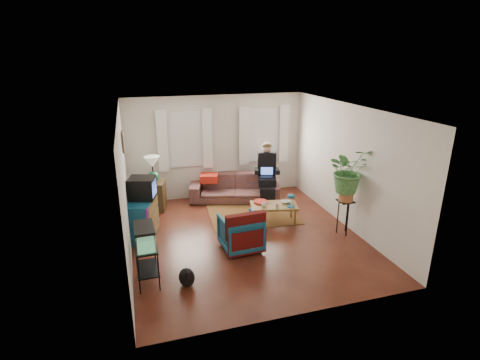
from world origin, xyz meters
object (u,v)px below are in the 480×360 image
object	(u,v)px
sofa	(235,183)
armchair	(241,231)
plant_stand	(344,217)
coffee_table	(274,213)
aquarium_stand	(147,265)
side_table	(155,196)
dresser	(143,218)

from	to	relation	value
sofa	armchair	xyz separation A→B (m)	(-0.58, -2.47, -0.06)
sofa	plant_stand	distance (m)	2.96
sofa	coffee_table	distance (m)	1.63
sofa	coffee_table	xyz separation A→B (m)	(0.45, -1.55, -0.23)
sofa	aquarium_stand	xyz separation A→B (m)	(-2.35, -3.13, -0.10)
side_table	coffee_table	distance (m)	2.86
sofa	aquarium_stand	distance (m)	3.92
sofa	side_table	distance (m)	2.00
dresser	plant_stand	bearing A→B (deg)	2.13
side_table	armchair	size ratio (longest dim) A/B	0.93
sofa	plant_stand	world-z (taller)	sofa
aquarium_stand	coffee_table	size ratio (longest dim) A/B	0.67
sofa	plant_stand	xyz separation A→B (m)	(1.64, -2.47, -0.07)
dresser	aquarium_stand	xyz separation A→B (m)	(-0.01, -1.69, -0.07)
sofa	side_table	xyz separation A→B (m)	(-2.00, -0.08, -0.09)
side_table	aquarium_stand	xyz separation A→B (m)	(-0.35, -3.05, -0.01)
sofa	dresser	bearing A→B (deg)	-132.02
aquarium_stand	armchair	distance (m)	1.89
armchair	aquarium_stand	bearing A→B (deg)	16.77
sofa	coffee_table	world-z (taller)	sofa
coffee_table	plant_stand	world-z (taller)	plant_stand
dresser	armchair	size ratio (longest dim) A/B	1.21
dresser	sofa	bearing A→B (deg)	48.20
dresser	plant_stand	size ratio (longest dim) A/B	1.23
plant_stand	aquarium_stand	bearing A→B (deg)	-170.53
sofa	plant_stand	bearing A→B (deg)	-39.98
plant_stand	armchair	bearing A→B (deg)	-179.94
dresser	armchair	bearing A→B (deg)	-13.79
armchair	dresser	bearing A→B (deg)	-34.23
dresser	aquarium_stand	distance (m)	1.70
side_table	coffee_table	bearing A→B (deg)	-30.87
aquarium_stand	armchair	xyz separation A→B (m)	(1.77, 0.66, 0.03)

